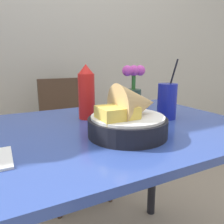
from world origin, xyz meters
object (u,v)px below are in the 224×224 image
object	(u,v)px
food_basket	(130,117)
ketchup_bottle	(86,93)
drink_cup	(167,102)
flower_vase	(133,86)
chair_far_window	(71,126)

from	to	relation	value
food_basket	ketchup_bottle	distance (m)	0.27
food_basket	drink_cup	xyz separation A→B (m)	(0.24, 0.11, 0.01)
food_basket	ketchup_bottle	xyz separation A→B (m)	(-0.05, 0.26, 0.05)
drink_cup	flower_vase	world-z (taller)	drink_cup
chair_far_window	flower_vase	xyz separation A→B (m)	(0.17, -0.56, 0.34)
chair_far_window	flower_vase	world-z (taller)	flower_vase
flower_vase	chair_far_window	bearing A→B (deg)	106.32
chair_far_window	flower_vase	size ratio (longest dim) A/B	4.02
chair_far_window	drink_cup	distance (m)	0.88
chair_far_window	food_basket	size ratio (longest dim) A/B	3.37
ketchup_bottle	flower_vase	xyz separation A→B (m)	(0.29, 0.10, 0.00)
chair_far_window	food_basket	world-z (taller)	food_basket
chair_far_window	flower_vase	distance (m)	0.68
ketchup_bottle	drink_cup	xyz separation A→B (m)	(0.29, -0.15, -0.04)
food_basket	ketchup_bottle	world-z (taller)	ketchup_bottle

